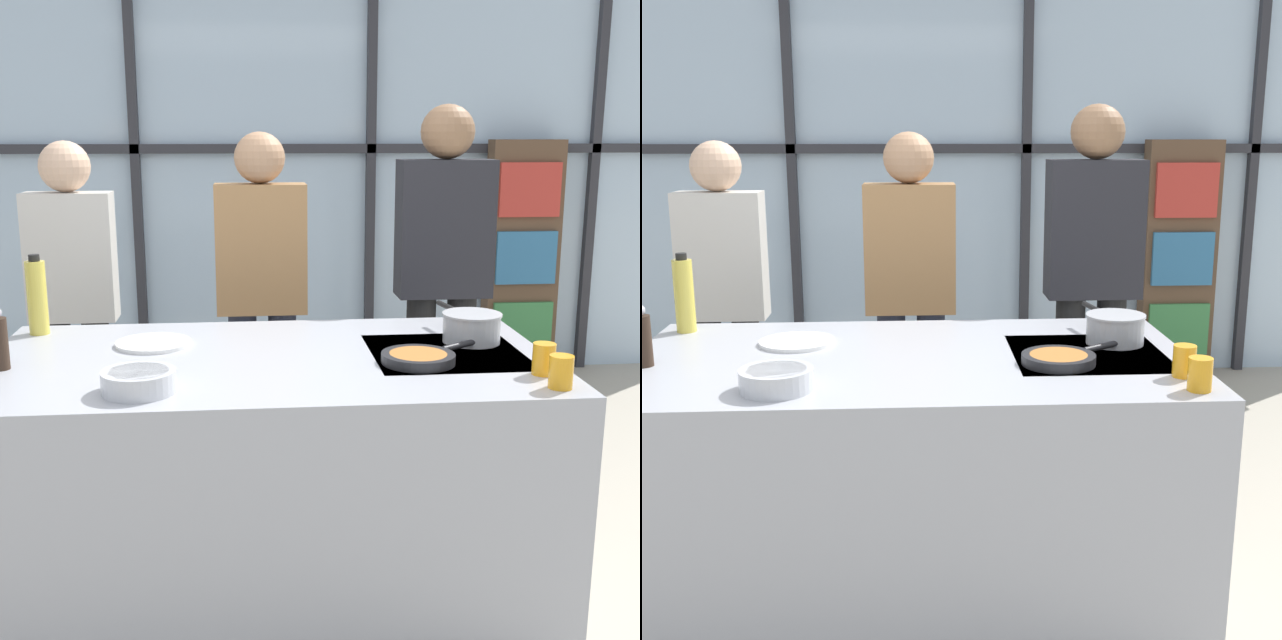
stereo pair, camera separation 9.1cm
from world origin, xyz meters
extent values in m
plane|color=#BCB29E|center=(0.00, 0.00, 0.00)|extent=(18.00, 18.00, 0.00)
cube|color=silver|center=(0.00, 2.77, 1.40)|extent=(6.40, 0.04, 2.80)
cube|color=#2D2D33|center=(0.00, 2.72, 1.54)|extent=(6.40, 0.06, 0.06)
cube|color=#2D2D33|center=(-0.77, 2.72, 1.40)|extent=(0.06, 0.06, 2.80)
cube|color=#2D2D33|center=(0.77, 2.72, 1.40)|extent=(0.06, 0.06, 2.80)
cube|color=#2D2D33|center=(2.30, 2.72, 1.40)|extent=(0.06, 0.06, 2.80)
cube|color=brown|center=(1.79, 2.59, 0.80)|extent=(0.48, 0.16, 1.60)
cube|color=#3D8447|center=(1.79, 2.50, 0.35)|extent=(0.41, 0.03, 0.35)
cube|color=teal|center=(1.79, 2.50, 0.83)|extent=(0.41, 0.03, 0.35)
cube|color=red|center=(1.79, 2.50, 1.28)|extent=(0.41, 0.03, 0.35)
cube|color=#A8AAB2|center=(0.00, 0.00, 0.45)|extent=(1.91, 1.05, 0.90)
cube|color=black|center=(0.61, 0.00, 0.89)|extent=(0.52, 0.52, 0.01)
cylinder|color=#38383D|center=(0.49, -0.12, 0.90)|extent=(0.13, 0.13, 0.01)
cylinder|color=#38383D|center=(0.74, -0.12, 0.90)|extent=(0.13, 0.13, 0.01)
cylinder|color=#38383D|center=(0.49, 0.12, 0.90)|extent=(0.13, 0.13, 0.01)
cylinder|color=#38383D|center=(0.74, 0.12, 0.90)|extent=(0.13, 0.13, 0.01)
cylinder|color=black|center=(-0.77, 1.05, 0.40)|extent=(0.12, 0.12, 0.80)
cylinder|color=black|center=(-0.94, 1.05, 0.40)|extent=(0.12, 0.12, 0.80)
cube|color=beige|center=(-0.86, 1.05, 1.09)|extent=(0.39, 0.17, 0.58)
sphere|color=#D8AD8C|center=(-0.86, 1.05, 1.50)|extent=(0.23, 0.23, 0.23)
cylinder|color=#232838|center=(0.09, 1.05, 0.41)|extent=(0.13, 0.13, 0.82)
cylinder|color=#232838|center=(-0.09, 1.05, 0.41)|extent=(0.13, 0.13, 0.82)
cube|color=#A37547|center=(0.00, 1.05, 1.12)|extent=(0.41, 0.19, 0.59)
sphere|color=tan|center=(0.00, 1.05, 1.53)|extent=(0.23, 0.23, 0.23)
cylinder|color=black|center=(0.96, 1.05, 0.44)|extent=(0.14, 0.14, 0.88)
cylinder|color=black|center=(0.76, 1.05, 0.44)|extent=(0.14, 0.14, 0.88)
cube|color=#232328|center=(0.86, 1.05, 1.20)|extent=(0.44, 0.20, 0.64)
sphere|color=#8C6647|center=(0.86, 1.05, 1.65)|extent=(0.25, 0.25, 0.25)
cylinder|color=#232326|center=(0.49, -0.12, 0.92)|extent=(0.24, 0.24, 0.03)
cylinder|color=#B26B2D|center=(0.49, -0.12, 0.93)|extent=(0.19, 0.19, 0.01)
cylinder|color=#232326|center=(0.67, 0.00, 0.92)|extent=(0.17, 0.13, 0.02)
cylinder|color=silver|center=(0.74, 0.12, 0.95)|extent=(0.21, 0.21, 0.11)
cylinder|color=silver|center=(0.74, 0.12, 1.00)|extent=(0.21, 0.21, 0.01)
cylinder|color=black|center=(0.70, 0.32, 0.99)|extent=(0.05, 0.19, 0.02)
cylinder|color=white|center=(-0.41, 0.19, 0.91)|extent=(0.27, 0.27, 0.01)
cylinder|color=silver|center=(-0.39, -0.35, 0.93)|extent=(0.22, 0.22, 0.07)
cylinder|color=#4C4C51|center=(-0.39, -0.35, 0.96)|extent=(0.18, 0.18, 0.01)
cylinder|color=#E0CC4C|center=(-0.85, 0.40, 1.04)|extent=(0.07, 0.07, 0.28)
cylinder|color=black|center=(-0.85, 0.40, 1.19)|extent=(0.04, 0.04, 0.02)
cylinder|color=#332319|center=(-0.86, -0.07, 0.98)|extent=(0.06, 0.06, 0.17)
cylinder|color=orange|center=(0.85, -0.43, 0.95)|extent=(0.07, 0.07, 0.10)
cylinder|color=orange|center=(0.85, -0.29, 0.95)|extent=(0.07, 0.07, 0.10)
camera|label=1|loc=(-0.07, -2.63, 1.64)|focal=45.00mm
camera|label=2|loc=(0.02, -2.63, 1.64)|focal=45.00mm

